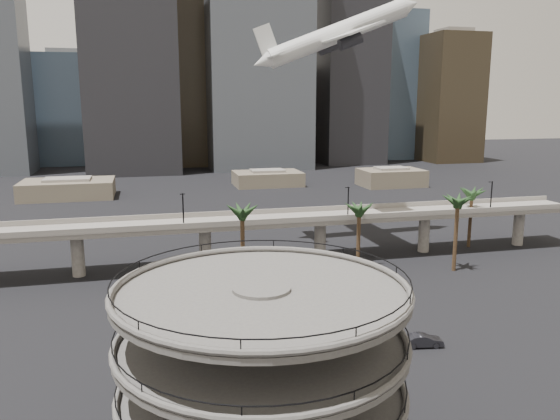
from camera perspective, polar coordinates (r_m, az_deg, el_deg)
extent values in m
cylinder|color=#4F4C4A|center=(44.22, -1.88, -18.21)|extent=(4.40, 4.40, 16.50)
cylinder|color=#4F4C4A|center=(44.33, -1.87, -18.46)|extent=(22.00, 22.00, 0.45)
torus|color=#4F4C4A|center=(44.10, -1.88, -17.92)|extent=(22.20, 22.20, 0.50)
torus|color=black|center=(43.71, -1.88, -17.01)|extent=(21.80, 21.80, 0.10)
cylinder|color=#4F4C4A|center=(42.49, -1.91, -13.77)|extent=(22.00, 22.00, 0.45)
torus|color=#4F4C4A|center=(42.30, -1.91, -13.18)|extent=(22.20, 22.20, 0.50)
torus|color=black|center=(41.97, -1.92, -12.19)|extent=(21.80, 21.80, 0.10)
cylinder|color=#4F4C4A|center=(40.97, -1.95, -8.69)|extent=(22.00, 22.00, 0.45)
torus|color=#4F4C4A|center=(40.81, -1.95, -8.06)|extent=(22.20, 22.20, 0.50)
torus|color=black|center=(40.55, -1.96, -7.00)|extent=(21.80, 21.80, 0.10)
cube|color=slate|center=(101.29, -1.69, -1.18)|extent=(130.00, 9.00, 0.90)
cube|color=slate|center=(96.81, -1.12, -1.22)|extent=(130.00, 0.30, 1.00)
cube|color=slate|center=(105.42, -2.21, -0.20)|extent=(130.00, 0.30, 1.00)
cylinder|color=slate|center=(100.83, -20.38, -4.41)|extent=(2.20, 2.20, 8.00)
cylinder|color=slate|center=(100.60, -7.82, -3.83)|extent=(2.20, 2.20, 8.00)
cylinder|color=slate|center=(105.08, 4.21, -3.11)|extent=(2.20, 2.20, 8.00)
cylinder|color=slate|center=(113.72, 14.81, -2.35)|extent=(2.20, 2.20, 8.00)
cylinder|color=slate|center=(125.66, 23.66, -1.66)|extent=(2.20, 2.20, 8.00)
cylinder|color=black|center=(94.66, -10.08, -0.07)|extent=(0.24, 0.24, 6.00)
cylinder|color=black|center=(101.08, 7.13, 0.73)|extent=(0.24, 0.24, 6.00)
cylinder|color=black|center=(115.21, 21.20, 1.34)|extent=(0.24, 0.24, 6.00)
cylinder|color=#4B3420|center=(90.14, -3.92, -4.03)|extent=(0.70, 0.70, 12.15)
ellipsoid|color=#1C3819|center=(88.67, -3.98, 0.01)|extent=(4.40, 4.40, 2.00)
cylinder|color=#4B3420|center=(100.01, 8.20, -2.99)|extent=(0.70, 0.70, 10.80)
ellipsoid|color=#1C3819|center=(98.76, 8.29, 0.28)|extent=(4.40, 4.40, 2.00)
cylinder|color=#4B3420|center=(101.77, 17.88, -2.65)|extent=(0.70, 0.70, 12.60)
ellipsoid|color=#1C3819|center=(100.44, 18.11, 1.06)|extent=(4.40, 4.40, 2.00)
cylinder|color=#4B3420|center=(119.76, 19.25, -1.04)|extent=(0.70, 0.70, 11.25)
ellipsoid|color=#1C3819|center=(118.70, 19.44, 1.80)|extent=(4.40, 4.40, 2.00)
cube|color=brown|center=(185.25, -21.26, 2.06)|extent=(28.00, 18.00, 5.50)
cube|color=slate|center=(184.82, -21.33, 3.03)|extent=(14.00, 9.00, 0.80)
cube|color=brown|center=(198.32, -1.31, 3.31)|extent=(24.00, 16.00, 5.00)
cube|color=slate|center=(197.95, -1.31, 4.14)|extent=(12.00, 8.00, 0.80)
cube|color=brown|center=(200.98, 11.53, 3.33)|extent=(22.00, 15.00, 6.00)
cube|color=slate|center=(200.55, 11.57, 4.29)|extent=(11.00, 7.50, 0.80)
cube|color=#3D4E5F|center=(288.74, -21.04, 9.73)|extent=(30.00, 30.00, 52.04)
cube|color=slate|center=(289.67, -21.42, 15.11)|extent=(16.50, 16.50, 2.40)
cube|color=black|center=(243.58, -15.56, 17.86)|extent=(38.00, 30.00, 119.26)
cube|color=#2F271A|center=(268.64, -8.67, 15.14)|extent=(28.00, 26.00, 97.57)
cube|color=#464B53|center=(254.37, -2.39, 19.17)|extent=(45.00, 32.00, 130.10)
cube|color=#7F6E58|center=(291.84, 1.16, 9.83)|extent=(24.00, 24.00, 45.53)
cube|color=slate|center=(292.25, 1.18, 14.53)|extent=(13.20, 13.20, 2.40)
cube|color=black|center=(275.97, 7.38, 15.63)|extent=(30.00, 28.00, 103.00)
cube|color=#3D4E5F|center=(304.12, 10.78, 12.55)|extent=(34.00, 30.00, 75.89)
cube|color=slate|center=(307.68, 11.07, 19.86)|extent=(18.70, 16.50, 2.40)
cube|color=#2F271A|center=(293.50, 17.33, 11.04)|extent=(26.00, 26.00, 62.88)
cube|color=slate|center=(295.50, 17.72, 17.37)|extent=(14.30, 14.30, 2.40)
cube|color=#7F6E58|center=(304.34, -6.68, 9.40)|extent=(22.00, 22.00, 41.20)
cube|color=slate|center=(304.47, -6.77, 13.51)|extent=(12.10, 12.10, 2.40)
cylinder|color=silver|center=(117.13, 6.08, 17.92)|extent=(30.11, 4.57, 14.60)
cone|color=silver|center=(124.47, 13.41, 20.10)|extent=(5.06, 4.04, 5.05)
cone|color=silver|center=(111.89, -1.85, 15.18)|extent=(4.90, 3.60, 4.64)
cube|color=silver|center=(116.73, 5.70, 17.46)|extent=(7.47, 32.97, 2.89)
cube|color=silver|center=(112.43, -0.88, 15.78)|extent=(2.78, 11.00, 1.19)
cube|color=silver|center=(112.43, -1.45, 17.24)|extent=(5.42, 0.50, 6.87)
cylinder|color=#26262B|center=(122.59, 5.13, 16.58)|extent=(5.12, 2.29, 3.68)
cylinder|color=#26262B|center=(111.41, 7.36, 17.08)|extent=(5.12, 2.29, 3.68)
imported|color=#B8351A|center=(71.10, 3.10, -12.84)|extent=(4.77, 3.72, 1.52)
imported|color=black|center=(71.44, 14.70, -13.05)|extent=(5.15, 2.46, 1.63)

